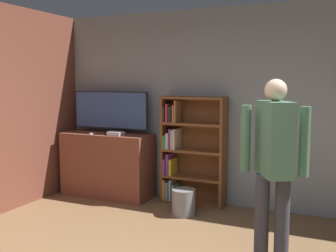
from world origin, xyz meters
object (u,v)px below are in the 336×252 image
(television, at_px, (110,111))
(bookshelf, at_px, (188,151))
(person, at_px, (274,158))
(game_console, at_px, (116,134))
(waste_bin, at_px, (184,202))

(television, relative_size, bookshelf, 0.83)
(television, bearing_deg, person, -28.90)
(person, bearing_deg, television, -147.85)
(television, relative_size, person, 0.72)
(game_console, xyz_separation_m, bookshelf, (0.99, 0.30, -0.23))
(game_console, relative_size, waste_bin, 0.62)
(television, distance_m, person, 3.03)
(television, height_order, bookshelf, television)
(waste_bin, bearing_deg, person, -38.68)
(game_console, bearing_deg, television, 135.08)
(game_console, xyz_separation_m, person, (2.41, -1.22, 0.06))
(television, relative_size, waste_bin, 3.72)
(television, distance_m, game_console, 0.45)
(game_console, bearing_deg, bookshelf, 17.09)
(game_console, height_order, waste_bin, game_console)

